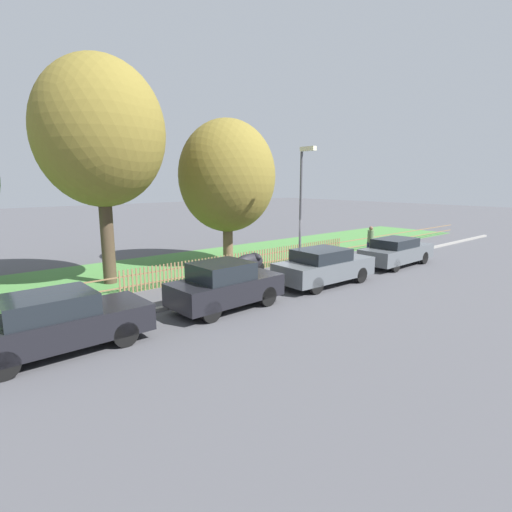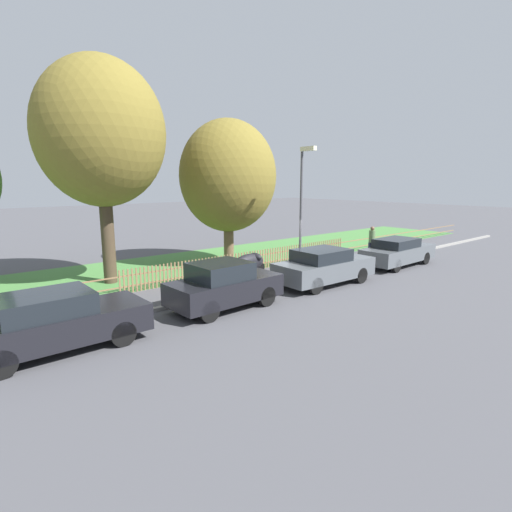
{
  "view_description": "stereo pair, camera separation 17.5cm",
  "coord_description": "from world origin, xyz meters",
  "px_view_note": "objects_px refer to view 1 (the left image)",
  "views": [
    {
      "loc": [
        -11.95,
        -11.41,
        4.18
      ],
      "look_at": [
        -1.36,
        0.95,
        1.1
      ],
      "focal_mm": 28.0,
      "sensor_mm": 36.0,
      "label": 1
    },
    {
      "loc": [
        -11.81,
        -11.52,
        4.18
      ],
      "look_at": [
        -1.36,
        0.95,
        1.1
      ],
      "focal_mm": 28.0,
      "sensor_mm": 36.0,
      "label": 2
    }
  ],
  "objects_px": {
    "parked_car_black_saloon": "(225,285)",
    "pedestrian_near_fence": "(370,240)",
    "parked_car_silver_hatchback": "(56,322)",
    "street_lamp": "(303,196)",
    "parked_car_red_compact": "(397,251)",
    "covered_motorcycle": "(249,263)",
    "tree_mid_park": "(227,176)",
    "tree_behind_motorcycle": "(100,133)",
    "parked_car_navy_estate": "(324,266)"
  },
  "relations": [
    {
      "from": "parked_car_silver_hatchback",
      "to": "tree_behind_motorcycle",
      "type": "relative_size",
      "value": 0.49
    },
    {
      "from": "parked_car_red_compact",
      "to": "tree_behind_motorcycle",
      "type": "relative_size",
      "value": 0.51
    },
    {
      "from": "parked_car_black_saloon",
      "to": "parked_car_red_compact",
      "type": "xyz_separation_m",
      "value": [
        10.52,
        -0.03,
        -0.08
      ]
    },
    {
      "from": "parked_car_black_saloon",
      "to": "street_lamp",
      "type": "xyz_separation_m",
      "value": [
        5.3,
        1.54,
        2.73
      ]
    },
    {
      "from": "parked_car_red_compact",
      "to": "parked_car_navy_estate",
      "type": "bearing_deg",
      "value": 179.29
    },
    {
      "from": "parked_car_black_saloon",
      "to": "parked_car_navy_estate",
      "type": "xyz_separation_m",
      "value": [
        4.92,
        -0.07,
        -0.03
      ]
    },
    {
      "from": "parked_car_red_compact",
      "to": "covered_motorcycle",
      "type": "relative_size",
      "value": 2.52
    },
    {
      "from": "parked_car_red_compact",
      "to": "tree_behind_motorcycle",
      "type": "bearing_deg",
      "value": 153.2
    },
    {
      "from": "parked_car_black_saloon",
      "to": "parked_car_red_compact",
      "type": "distance_m",
      "value": 10.52
    },
    {
      "from": "parked_car_silver_hatchback",
      "to": "parked_car_black_saloon",
      "type": "distance_m",
      "value": 5.16
    },
    {
      "from": "parked_car_silver_hatchback",
      "to": "parked_car_black_saloon",
      "type": "relative_size",
      "value": 1.12
    },
    {
      "from": "tree_behind_motorcycle",
      "to": "street_lamp",
      "type": "distance_m",
      "value": 8.51
    },
    {
      "from": "covered_motorcycle",
      "to": "street_lamp",
      "type": "distance_m",
      "value": 3.7
    },
    {
      "from": "covered_motorcycle",
      "to": "tree_mid_park",
      "type": "relative_size",
      "value": 0.25
    },
    {
      "from": "covered_motorcycle",
      "to": "parked_car_navy_estate",
      "type": "bearing_deg",
      "value": -66.91
    },
    {
      "from": "parked_car_black_saloon",
      "to": "parked_car_red_compact",
      "type": "relative_size",
      "value": 0.85
    },
    {
      "from": "parked_car_black_saloon",
      "to": "pedestrian_near_fence",
      "type": "height_order",
      "value": "pedestrian_near_fence"
    },
    {
      "from": "parked_car_silver_hatchback",
      "to": "covered_motorcycle",
      "type": "distance_m",
      "value": 9.2
    },
    {
      "from": "parked_car_black_saloon",
      "to": "tree_behind_motorcycle",
      "type": "relative_size",
      "value": 0.43
    },
    {
      "from": "parked_car_navy_estate",
      "to": "street_lamp",
      "type": "distance_m",
      "value": 3.21
    },
    {
      "from": "parked_car_black_saloon",
      "to": "tree_behind_motorcycle",
      "type": "xyz_separation_m",
      "value": [
        -1.63,
        5.82,
        5.19
      ]
    },
    {
      "from": "pedestrian_near_fence",
      "to": "street_lamp",
      "type": "distance_m",
      "value": 6.73
    },
    {
      "from": "parked_car_navy_estate",
      "to": "covered_motorcycle",
      "type": "relative_size",
      "value": 2.43
    },
    {
      "from": "parked_car_navy_estate",
      "to": "parked_car_red_compact",
      "type": "distance_m",
      "value": 5.6
    },
    {
      "from": "tree_behind_motorcycle",
      "to": "covered_motorcycle",
      "type": "bearing_deg",
      "value": -28.85
    },
    {
      "from": "tree_mid_park",
      "to": "pedestrian_near_fence",
      "type": "bearing_deg",
      "value": -28.2
    },
    {
      "from": "covered_motorcycle",
      "to": "tree_behind_motorcycle",
      "type": "relative_size",
      "value": 0.2
    },
    {
      "from": "parked_car_red_compact",
      "to": "street_lamp",
      "type": "distance_m",
      "value": 6.13
    },
    {
      "from": "tree_mid_park",
      "to": "parked_car_silver_hatchback",
      "type": "bearing_deg",
      "value": -148.34
    },
    {
      "from": "parked_car_navy_estate",
      "to": "tree_mid_park",
      "type": "height_order",
      "value": "tree_mid_park"
    },
    {
      "from": "covered_motorcycle",
      "to": "street_lamp",
      "type": "relative_size",
      "value": 0.32
    },
    {
      "from": "covered_motorcycle",
      "to": "tree_behind_motorcycle",
      "type": "height_order",
      "value": "tree_behind_motorcycle"
    },
    {
      "from": "street_lamp",
      "to": "parked_car_black_saloon",
      "type": "bearing_deg",
      "value": -163.84
    },
    {
      "from": "parked_car_red_compact",
      "to": "tree_mid_park",
      "type": "bearing_deg",
      "value": 134.46
    },
    {
      "from": "covered_motorcycle",
      "to": "pedestrian_near_fence",
      "type": "relative_size",
      "value": 1.05
    },
    {
      "from": "parked_car_silver_hatchback",
      "to": "street_lamp",
      "type": "bearing_deg",
      "value": 8.34
    },
    {
      "from": "parked_car_red_compact",
      "to": "pedestrian_near_fence",
      "type": "height_order",
      "value": "pedestrian_near_fence"
    },
    {
      "from": "parked_car_red_compact",
      "to": "pedestrian_near_fence",
      "type": "bearing_deg",
      "value": 64.67
    },
    {
      "from": "tree_mid_park",
      "to": "pedestrian_near_fence",
      "type": "relative_size",
      "value": 4.17
    },
    {
      "from": "street_lamp",
      "to": "parked_car_silver_hatchback",
      "type": "bearing_deg",
      "value": -171.25
    },
    {
      "from": "street_lamp",
      "to": "parked_car_navy_estate",
      "type": "bearing_deg",
      "value": -103.25
    },
    {
      "from": "parked_car_navy_estate",
      "to": "tree_behind_motorcycle",
      "type": "distance_m",
      "value": 10.24
    },
    {
      "from": "street_lamp",
      "to": "tree_behind_motorcycle",
      "type": "bearing_deg",
      "value": 148.25
    },
    {
      "from": "parked_car_silver_hatchback",
      "to": "parked_car_black_saloon",
      "type": "bearing_deg",
      "value": 0.42
    },
    {
      "from": "parked_car_black_saloon",
      "to": "tree_mid_park",
      "type": "relative_size",
      "value": 0.54
    },
    {
      "from": "covered_motorcycle",
      "to": "tree_behind_motorcycle",
      "type": "distance_m",
      "value": 7.95
    },
    {
      "from": "parked_car_black_saloon",
      "to": "parked_car_navy_estate",
      "type": "height_order",
      "value": "parked_car_black_saloon"
    },
    {
      "from": "parked_car_navy_estate",
      "to": "street_lamp",
      "type": "xyz_separation_m",
      "value": [
        0.38,
        1.61,
        2.76
      ]
    },
    {
      "from": "tree_mid_park",
      "to": "pedestrian_near_fence",
      "type": "height_order",
      "value": "tree_mid_park"
    },
    {
      "from": "parked_car_navy_estate",
      "to": "street_lamp",
      "type": "height_order",
      "value": "street_lamp"
    }
  ]
}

